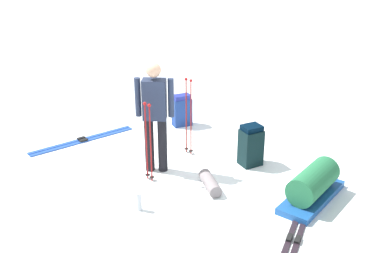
% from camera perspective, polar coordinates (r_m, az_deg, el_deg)
% --- Properties ---
extents(ground_plane, '(80.00, 80.00, 0.00)m').
position_cam_1_polar(ground_plane, '(7.34, 0.00, -5.03)').
color(ground_plane, white).
extents(skier_standing, '(0.37, 0.50, 1.70)m').
position_cam_1_polar(skier_standing, '(6.91, -4.51, 1.75)').
color(skier_standing, black).
rests_on(skier_standing, ground_plane).
extents(ski_pair_near, '(1.33, 1.57, 0.05)m').
position_cam_1_polar(ski_pair_near, '(5.91, 12.13, -13.23)').
color(ski_pair_near, black).
rests_on(ski_pair_near, ground_plane).
extents(ski_pair_far, '(0.45, 1.90, 0.05)m').
position_cam_1_polar(ski_pair_far, '(8.44, -13.07, -1.63)').
color(ski_pair_far, '#254FAB').
rests_on(ski_pair_far, ground_plane).
extents(backpack_large_dark, '(0.28, 0.33, 0.66)m').
position_cam_1_polar(backpack_large_dark, '(7.37, 7.11, -2.30)').
color(backpack_large_dark, black).
rests_on(backpack_large_dark, ground_plane).
extents(backpack_bright, '(0.23, 0.36, 0.60)m').
position_cam_1_polar(backpack_bright, '(8.77, -1.22, 1.93)').
color(backpack_bright, navy).
rests_on(backpack_bright, ground_plane).
extents(ski_poles_planted_near, '(0.17, 0.10, 1.29)m').
position_cam_1_polar(ski_poles_planted_near, '(7.51, -0.42, 1.67)').
color(ski_poles_planted_near, maroon).
rests_on(ski_poles_planted_near, ground_plane).
extents(ski_poles_planted_far, '(0.16, 0.10, 1.21)m').
position_cam_1_polar(ski_poles_planted_far, '(6.75, -5.30, -1.39)').
color(ski_poles_planted_far, maroon).
rests_on(ski_poles_planted_far, ground_plane).
extents(gear_sled, '(0.91, 1.32, 0.49)m').
position_cam_1_polar(gear_sled, '(6.63, 14.36, -6.91)').
color(gear_sled, '#1A4B93').
rests_on(gear_sled, ground_plane).
extents(sleeping_mat_rolled, '(0.58, 0.30, 0.18)m').
position_cam_1_polar(sleeping_mat_rolled, '(6.76, 2.20, -6.83)').
color(sleeping_mat_rolled, gray).
rests_on(sleeping_mat_rolled, ground_plane).
extents(thermos_bottle, '(0.07, 0.07, 0.26)m').
position_cam_1_polar(thermos_bottle, '(6.30, -6.40, -9.00)').
color(thermos_bottle, silver).
rests_on(thermos_bottle, ground_plane).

